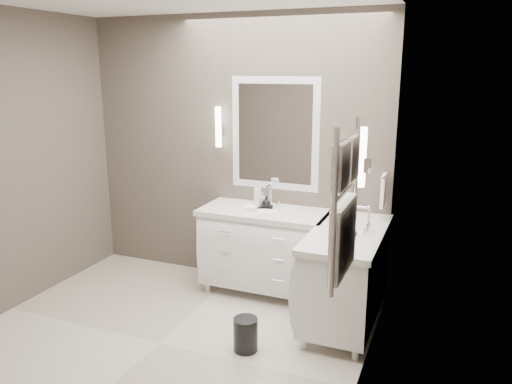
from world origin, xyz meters
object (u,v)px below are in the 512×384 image
at_px(vanity_back, 265,246).
at_px(vanity_right, 346,271).
at_px(waste_bin, 246,334).
at_px(towel_ladder, 344,212).

bearing_deg(vanity_back, vanity_right, -20.38).
xyz_separation_m(vanity_back, vanity_right, (0.88, -0.33, 0.00)).
bearing_deg(waste_bin, vanity_back, 103.16).
distance_m(vanity_back, waste_bin, 1.14).
bearing_deg(vanity_back, waste_bin, -76.84).
bearing_deg(vanity_right, towel_ladder, -80.16).
xyz_separation_m(vanity_back, waste_bin, (0.25, -1.05, -0.35)).
height_order(vanity_back, vanity_right, same).
height_order(towel_ladder, waste_bin, towel_ladder).
relative_size(vanity_back, vanity_right, 1.00).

